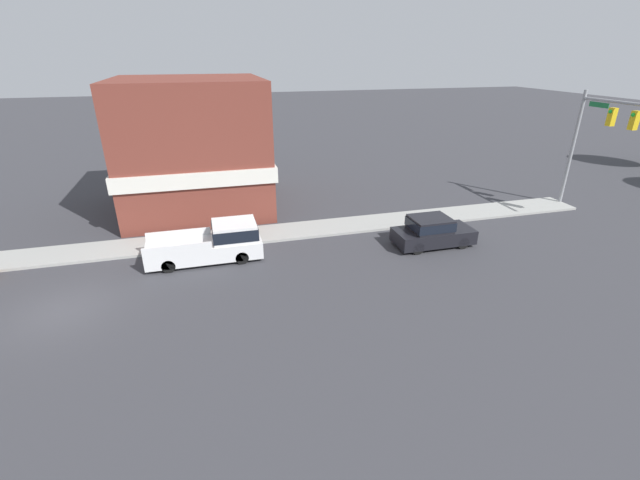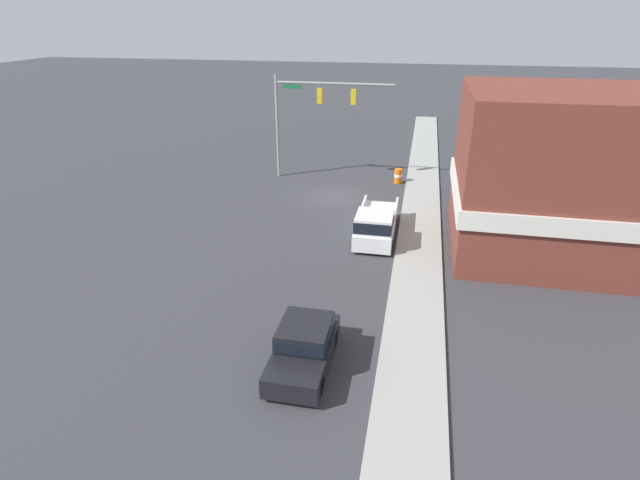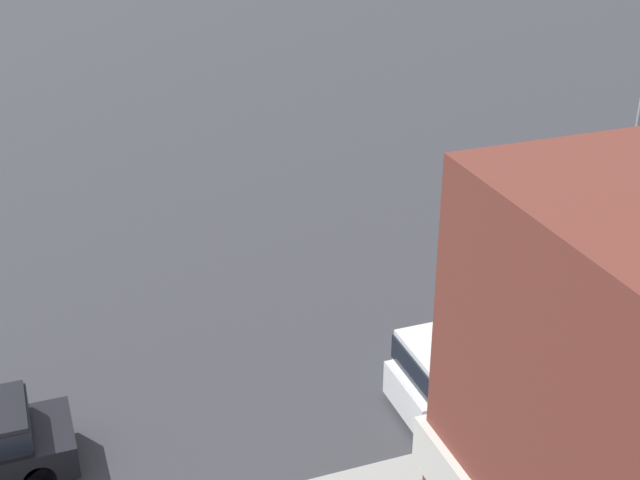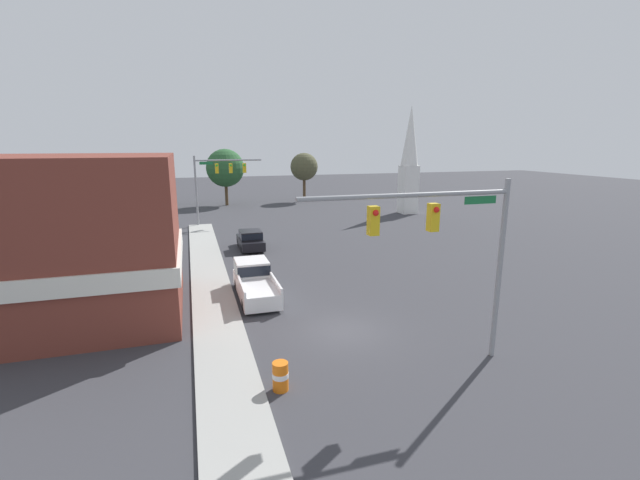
% 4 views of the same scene
% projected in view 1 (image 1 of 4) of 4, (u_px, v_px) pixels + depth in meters
% --- Properties ---
extents(ground_plane, '(200.00, 200.00, 0.00)m').
position_uv_depth(ground_plane, '(63.00, 311.00, 17.50)').
color(ground_plane, '#38383D').
extents(sidewalk_curb, '(2.40, 60.00, 0.14)m').
position_uv_depth(sidewalk_curb, '(91.00, 252.00, 22.50)').
color(sidewalk_curb, '#9E9E99').
rests_on(sidewalk_curb, ground).
extents(far_signal_assembly, '(7.22, 0.49, 7.54)m').
position_uv_depth(far_signal_assembly, '(610.00, 128.00, 25.56)').
color(far_signal_assembly, gray).
rests_on(far_signal_assembly, ground).
extents(car_lead, '(1.90, 4.29, 1.63)m').
position_uv_depth(car_lead, '(432.00, 231.00, 23.11)').
color(car_lead, black).
rests_on(car_lead, ground).
extents(pickup_truck_parked, '(2.03, 5.64, 1.89)m').
position_uv_depth(pickup_truck_parked, '(215.00, 242.00, 21.55)').
color(pickup_truck_parked, black).
rests_on(pickup_truck_parked, ground).
extents(corner_brick_building, '(9.60, 9.29, 8.26)m').
position_uv_depth(corner_brick_building, '(194.00, 147.00, 27.88)').
color(corner_brick_building, brown).
rests_on(corner_brick_building, ground).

